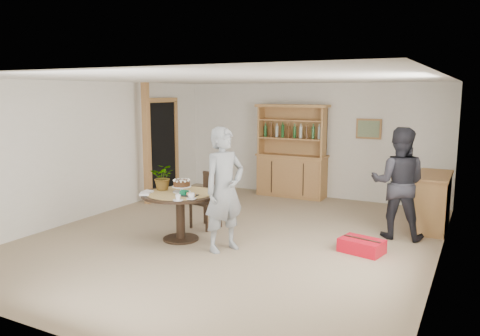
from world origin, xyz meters
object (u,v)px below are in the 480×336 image
sideboard (432,201)px  teen_boy (224,190)px  adult_person (398,183)px  dining_table (180,202)px  hutch (292,166)px  dining_chair (209,196)px  red_suitcase (362,246)px

sideboard → teen_boy: teen_boy is taller
teen_boy → adult_person: teen_boy is taller
dining_table → adult_person: (2.99, 1.71, 0.28)m
hutch → sideboard: bearing=-22.2°
hutch → adult_person: bearing=-38.2°
hutch → dining_table: 3.77m
hutch → dining_table: bearing=-96.0°
dining_table → dining_chair: bearing=89.1°
dining_table → teen_boy: 0.91m
hutch → sideboard: hutch is taller
hutch → dining_chair: 2.95m
dining_table → dining_chair: 0.83m
dining_table → teen_boy: teen_boy is taller
adult_person → red_suitcase: (-0.31, -0.99, -0.78)m
hutch → red_suitcase: size_ratio=3.03×
sideboard → adult_person: bearing=-119.5°
hutch → dining_chair: bearing=-97.5°
dining_table → red_suitcase: bearing=15.1°
teen_boy → adult_person: (2.14, 1.81, -0.02)m
teen_boy → adult_person: bearing=-25.0°
sideboard → dining_table: (-3.44, -2.51, 0.13)m
teen_boy → sideboard: bearing=-20.1°
sideboard → adult_person: (-0.45, -0.80, 0.41)m
dining_chair → red_suitcase: (2.66, -0.11, -0.43)m
adult_person → red_suitcase: size_ratio=2.63×
dining_chair → teen_boy: size_ratio=0.52×
sideboard → red_suitcase: size_ratio=1.87×
hutch → dining_chair: hutch is taller
dining_chair → sideboard: bearing=35.8°
adult_person → red_suitcase: 1.30m
hutch → dining_chair: (-0.38, -2.92, -0.15)m
sideboard → teen_boy: bearing=-134.8°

